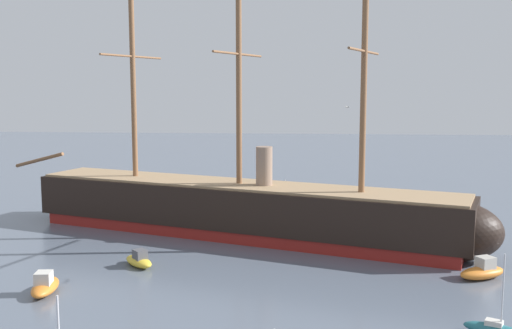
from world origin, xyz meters
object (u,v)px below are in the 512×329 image
Objects in this scene: motorboat_alongside_stern at (483,271)px; sailboat_distant_centre at (284,207)px; tall_ship at (239,208)px; seagull_in_flight at (347,107)px; dinghy_far_left at (59,219)px; motorboat_alongside_bow at (139,260)px; motorboat_mid_left at (45,286)px.

sailboat_distant_centre is (-19.32, 29.87, -0.35)m from motorboat_alongside_stern.
seagull_in_flight is (11.39, -14.24, 12.39)m from tall_ship.
dinghy_far_left is at bearing 166.40° from tall_ship.
motorboat_alongside_bow reaches higher than dinghy_far_left.
seagull_in_flight is (25.76, 6.91, 15.00)m from motorboat_mid_left.
tall_ship is 27.92m from motorboat_alongside_stern.
motorboat_mid_left reaches higher than dinghy_far_left.
sailboat_distant_centre is (29.08, 9.98, 0.12)m from dinghy_far_left.
sailboat_distant_centre reaches higher than motorboat_mid_left.
seagull_in_flight is at bearing -77.48° from sailboat_distant_centre.
dinghy_far_left is (-15.88, 18.76, -0.36)m from motorboat_alongside_bow.
tall_ship is 46.57× the size of seagull_in_flight.
tall_ship is 14.54× the size of motorboat_alongside_bow.
sailboat_distant_centre is at bearing 73.52° from tall_ship.
seagull_in_flight is at bearing -29.37° from dinghy_far_left.
tall_ship is at bearing 149.78° from motorboat_alongside_stern.
tall_ship is 14.10× the size of sailboat_distant_centre.
motorboat_alongside_bow is 24.58m from dinghy_far_left.
motorboat_alongside_stern is (32.52, -1.12, 0.10)m from motorboat_alongside_bow.
motorboat_mid_left is 0.95× the size of motorboat_alongside_stern.
motorboat_mid_left is 41.64m from sailboat_distant_centre.
seagull_in_flight is (-12.63, -0.24, 14.99)m from motorboat_alongside_stern.
seagull_in_flight reaches higher than sailboat_distant_centre.
seagull_in_flight is (6.69, -30.11, 15.34)m from sailboat_distant_centre.
motorboat_alongside_stern is at bearing -1.98° from motorboat_alongside_bow.
motorboat_alongside_bow is 0.81× the size of motorboat_alongside_stern.
motorboat_alongside_stern reaches higher than motorboat_mid_left.
seagull_in_flight reaches higher than motorboat_mid_left.
dinghy_far_left is at bearing 150.63° from seagull_in_flight.
dinghy_far_left is 30.74m from sailboat_distant_centre.
seagull_in_flight reaches higher than dinghy_far_left.
motorboat_alongside_stern is at bearing 1.11° from seagull_in_flight.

